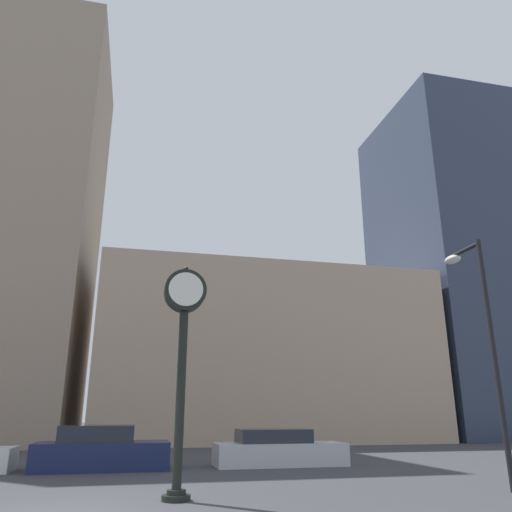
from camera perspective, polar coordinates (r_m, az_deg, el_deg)
name	(u,v)px	position (r m, az deg, el deg)	size (l,w,h in m)	color
building_storefront_row	(261,358)	(35.78, 0.58, -11.58)	(21.81, 12.00, 10.95)	tan
building_glass_modern	(457,265)	(44.28, 21.94, -0.97)	(10.34, 12.00, 26.85)	#2D384C
street_clock	(183,332)	(11.87, -8.31, -8.62)	(0.99, 0.62, 5.17)	black
car_navy	(101,451)	(18.34, -17.25, -20.49)	(4.29, 1.97, 1.39)	#19234C
car_silver	(278,450)	(19.02, 2.55, -21.27)	(4.62, 1.74, 1.23)	#BCBCC1
street_lamp_right	(479,319)	(14.63, 24.18, -6.54)	(0.36, 1.57, 6.27)	black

